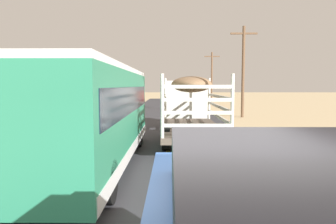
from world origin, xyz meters
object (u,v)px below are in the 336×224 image
(livestock_truck, at_px, (187,101))
(power_pole_mid, at_px, (243,69))
(boulder_far_horizon, at_px, (78,110))
(power_pole_far, at_px, (212,76))
(car_far, at_px, (186,97))
(bus, at_px, (93,113))

(livestock_truck, distance_m, power_pole_mid, 10.47)
(boulder_far_horizon, bearing_deg, livestock_truck, -42.85)
(boulder_far_horizon, bearing_deg, power_pole_mid, 4.72)
(power_pole_far, height_order, boulder_far_horizon, power_pole_far)
(livestock_truck, bearing_deg, boulder_far_horizon, 137.15)
(power_pole_mid, bearing_deg, car_far, 102.07)
(bus, distance_m, power_pole_mid, 18.09)
(livestock_truck, distance_m, power_pole_far, 28.81)
(car_far, distance_m, power_pole_mid, 18.53)
(car_far, bearing_deg, power_pole_mid, -77.93)
(bus, xyz_separation_m, power_pole_mid, (8.49, 15.81, 2.28))
(livestock_truck, distance_m, car_far, 26.80)
(livestock_truck, distance_m, boulder_far_horizon, 11.45)
(power_pole_mid, distance_m, power_pole_far, 19.41)
(livestock_truck, relative_size, power_pole_far, 1.30)
(car_far, relative_size, power_pole_far, 0.62)
(bus, relative_size, power_pole_far, 1.34)
(car_far, xyz_separation_m, power_pole_far, (3.83, 1.51, 2.92))
(livestock_truck, height_order, car_far, livestock_truck)
(power_pole_far, distance_m, boulder_far_horizon, 24.75)
(power_pole_mid, xyz_separation_m, power_pole_far, (0.00, 19.41, -0.02))
(livestock_truck, height_order, power_pole_far, power_pole_far)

